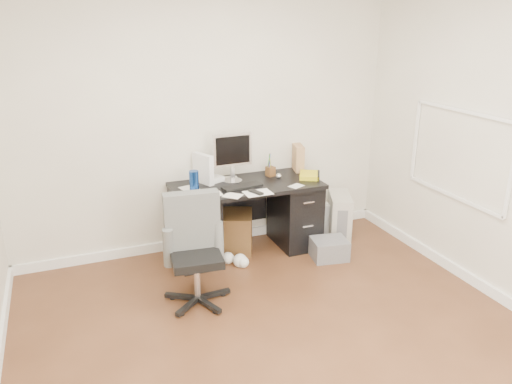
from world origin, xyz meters
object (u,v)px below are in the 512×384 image
Objects in this scene: keyboard at (242,187)px; pc_tower at (339,216)px; desk at (247,216)px; office_chair at (196,252)px; wicker_basket at (232,232)px; lcd_monitor at (232,158)px.

keyboard is 0.82× the size of pc_tower.
office_chair is at bearing -134.03° from desk.
office_chair is 1.10m from wicker_basket.
keyboard is at bearing -84.51° from lcd_monitor.
office_chair reaches higher than pc_tower.
desk is 0.25m from wicker_basket.
lcd_monitor reaches higher than desk.
pc_tower is at bearing 28.18° from office_chair.
pc_tower is 1.23m from wicker_basket.
wicker_basket is at bearing 60.59° from office_chair.
wicker_basket is at bearing 144.41° from desk.
wicker_basket is (0.62, 0.87, -0.27)m from office_chair.
wicker_basket is at bearing -162.11° from pc_tower.
lcd_monitor is 1.04× the size of pc_tower.
keyboard is 1.29m from pc_tower.
pc_tower reaches higher than wicker_basket.
office_chair is (-0.64, -0.88, -0.53)m from lcd_monitor.
office_chair is at bearing -127.77° from lcd_monitor.
desk is at bearing 52.07° from office_chair.
keyboard is 0.59m from wicker_basket.
keyboard is (0.03, -0.21, -0.24)m from lcd_monitor.
office_chair is 1.94× the size of pc_tower.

